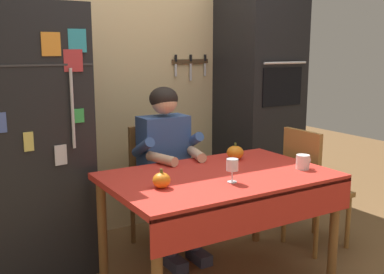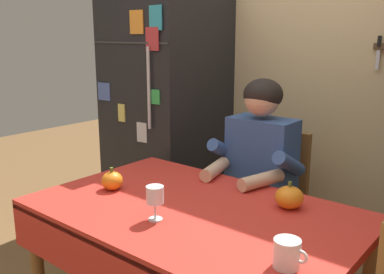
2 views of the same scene
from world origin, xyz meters
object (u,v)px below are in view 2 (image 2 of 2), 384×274
Objects in this scene: chair_behind_person at (270,202)px; pumpkin_large at (112,181)px; refrigerator at (167,117)px; dining_table at (191,227)px; wine_glass at (155,196)px; coffee_mug at (287,253)px; pumpkin_medium at (289,197)px; seated_person at (255,173)px.

chair_behind_person is 8.39× the size of pumpkin_large.
refrigerator is 1.32m from dining_table.
dining_table is 0.47m from pumpkin_large.
wine_glass reaches higher than pumpkin_large.
coffee_mug is 0.81× the size of wine_glass.
wine_glass is at bearing -128.31° from pumpkin_medium.
chair_behind_person is (-0.05, 0.79, -0.14)m from dining_table.
chair_behind_person reaches higher than dining_table.
coffee_mug is at bearing 0.74° from wine_glass.
pumpkin_large is (0.50, -0.94, -0.12)m from refrigerator.
chair_behind_person is at bearing 90.00° from seated_person.
chair_behind_person is 0.29m from seated_person.
pumpkin_medium is (1.27, -0.60, -0.11)m from refrigerator.
chair_behind_person is 6.50× the size of wine_glass.
wine_glass is at bearing -89.25° from seated_person.
seated_person is 0.77m from pumpkin_large.
seated_person reaches higher than pumpkin_large.
coffee_mug is at bearing -58.47° from chair_behind_person.
refrigerator is at bearing 118.32° from pumpkin_large.
coffee_mug is 0.58m from wine_glass.
pumpkin_medium is at bearing -25.45° from refrigerator.
wine_glass is at bearing -16.52° from pumpkin_large.
wine_glass is 1.18× the size of pumpkin_medium.
pumpkin_large is (-0.98, 0.11, -0.00)m from coffee_mug.
coffee_mug is 1.04× the size of pumpkin_large.
refrigerator is 12.59× the size of wine_glass.
pumpkin_large reaches higher than dining_table.
pumpkin_medium is (0.37, -0.51, 0.28)m from chair_behind_person.
dining_table is at bearing 76.94° from wine_glass.
chair_behind_person is at bearing -5.74° from refrigerator.
coffee_mug is 0.99m from pumpkin_large.
dining_table is at bearing -42.91° from refrigerator.
pumpkin_large reaches higher than coffee_mug.
refrigerator is 1.45× the size of seated_person.
dining_table is at bearing 6.78° from pumpkin_large.
wine_glass is at bearing -103.06° from dining_table.
seated_person is (0.90, -0.28, -0.16)m from refrigerator.
pumpkin_large is at bearing -173.22° from dining_table.
pumpkin_medium is (0.37, -0.32, 0.05)m from seated_person.
wine_glass is at bearing -179.26° from coffee_mug.
dining_table is 0.58m from coffee_mug.
dining_table is 12.63× the size of pumpkin_large.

